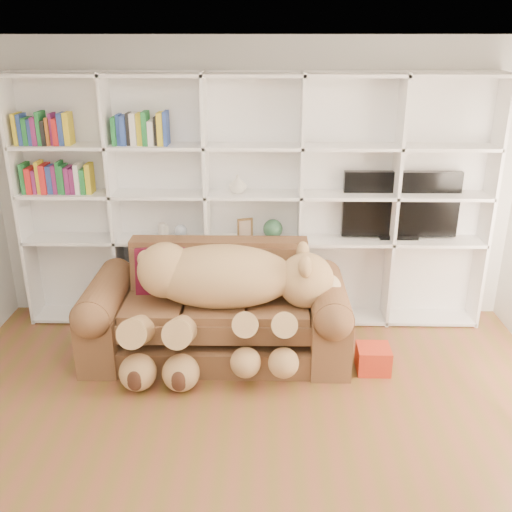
{
  "coord_description": "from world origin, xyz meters",
  "views": [
    {
      "loc": [
        0.12,
        -2.87,
        2.71
      ],
      "look_at": [
        0.04,
        1.63,
        0.94
      ],
      "focal_mm": 40.0,
      "sensor_mm": 36.0,
      "label": 1
    }
  ],
  "objects_px": {
    "sofa": "(217,315)",
    "teddy_bear": "(222,292)",
    "tv": "(400,205)",
    "gift_box": "(373,359)"
  },
  "relations": [
    {
      "from": "sofa",
      "to": "tv",
      "type": "relative_size",
      "value": 2.08
    },
    {
      "from": "sofa",
      "to": "teddy_bear",
      "type": "relative_size",
      "value": 1.25
    },
    {
      "from": "sofa",
      "to": "tv",
      "type": "xyz_separation_m",
      "value": [
        1.71,
        0.7,
        0.82
      ]
    },
    {
      "from": "teddy_bear",
      "to": "tv",
      "type": "distance_m",
      "value": 1.93
    },
    {
      "from": "sofa",
      "to": "teddy_bear",
      "type": "height_order",
      "value": "teddy_bear"
    },
    {
      "from": "sofa",
      "to": "gift_box",
      "type": "xyz_separation_m",
      "value": [
        1.35,
        -0.3,
        -0.25
      ]
    },
    {
      "from": "sofa",
      "to": "gift_box",
      "type": "distance_m",
      "value": 1.41
    },
    {
      "from": "teddy_bear",
      "to": "gift_box",
      "type": "xyz_separation_m",
      "value": [
        1.29,
        -0.11,
        -0.57
      ]
    },
    {
      "from": "tv",
      "to": "sofa",
      "type": "bearing_deg",
      "value": -157.82
    },
    {
      "from": "gift_box",
      "to": "teddy_bear",
      "type": "bearing_deg",
      "value": 175.24
    }
  ]
}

